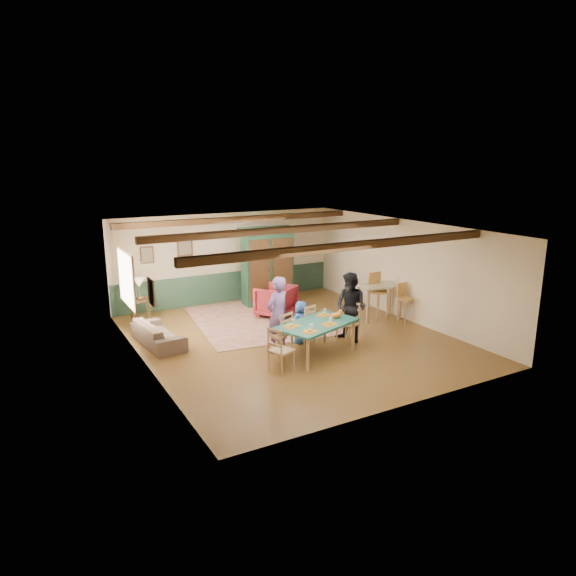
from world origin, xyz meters
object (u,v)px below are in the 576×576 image
person_child (301,322)px  sofa (158,334)px  dining_chair_far_left (280,332)px  dining_chair_far_right (304,324)px  person_man (277,315)px  dining_table (317,339)px  armchair (276,301)px  dining_chair_end_left (281,349)px  cat (336,314)px  bar_stool_right (406,304)px  person_woman (351,308)px  end_table (141,310)px  table_lamp (139,289)px  dining_chair_end_right (348,323)px  armoire (267,266)px  counter_table (379,302)px  bar_stool_left (378,297)px

person_child → sofa: person_child is taller
dining_chair_far_left → dining_chair_far_right: bearing=-180.0°
person_man → dining_chair_far_left: bearing=90.0°
dining_table → person_child: bearing=82.4°
dining_chair_far_left → armchair: (1.23, 2.54, -0.05)m
dining_chair_far_right → armchair: dining_chair_far_right is taller
dining_chair_end_left → cat: dining_chair_end_left is taller
dining_chair_end_left → bar_stool_right: (4.43, 1.25, 0.05)m
dining_chair_end_left → person_woman: bearing=-90.0°
bar_stool_right → dining_chair_end_left: bearing=-168.0°
end_table → table_lamp: table_lamp is taller
dining_chair_end_right → armchair: size_ratio=1.01×
cat → bar_stool_right: bar_stool_right is taller
armoire → end_table: 3.88m
armoire → dining_table: bearing=-98.5°
bar_stool_right → counter_table: bearing=118.4°
bar_stool_right → armchair: bearing=137.0°
cat → person_woman: bearing=8.1°
dining_chair_end_left → person_man: person_man is taller
end_table → bar_stool_left: size_ratio=0.48×
dining_chair_end_left → table_lamp: bearing=0.1°
person_woman → end_table: (-3.97, 4.04, -0.53)m
dining_table → person_child: person_child is taller
end_table → armchair: bearing=-21.8°
dining_table → armoire: (1.01, 4.39, 0.77)m
armoire → table_lamp: bearing=-176.5°
person_man → cat: (1.21, -0.55, -0.02)m
dining_chair_far_right → bar_stool_left: bearing=173.8°
armoire → sofa: 4.44m
dining_table → dining_chair_end_right: bearing=19.0°
armoire → end_table: armoire is taller
dining_chair_end_right → end_table: dining_chair_end_right is taller
armoire → table_lamp: armoire is taller
armoire → end_table: size_ratio=3.73×
person_man → table_lamp: bearing=-79.9°
armchair → sofa: bearing=-21.8°
armoire → counter_table: bearing=-51.8°
armoire → end_table: (-3.78, 0.07, -0.84)m
counter_table → cat: bearing=-149.4°
dining_chair_far_left → armoire: bearing=-132.0°
armoire → armchair: bearing=-102.8°
dining_chair_far_right → armoire: (0.87, 3.56, 0.67)m
dining_chair_far_right → armoire: armoire is taller
person_child → table_lamp: bearing=-69.8°
person_man → armchair: person_man is taller
person_woman → counter_table: bearing=102.8°
armchair → table_lamp: (-3.38, 1.36, 0.47)m
dining_table → dining_chair_far_left: (-0.62, 0.56, 0.10)m
dining_table → counter_table: size_ratio=1.58×
dining_chair_far_left → end_table: 4.45m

